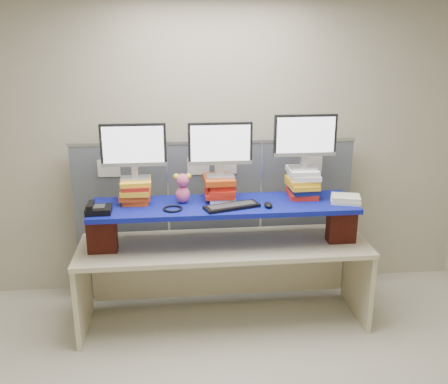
{
  "coord_description": "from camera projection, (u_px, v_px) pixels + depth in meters",
  "views": [
    {
      "loc": [
        -0.35,
        -2.64,
        2.43
      ],
      "look_at": [
        0.03,
        1.24,
        1.21
      ],
      "focal_mm": 40.0,
      "sensor_mm": 36.0,
      "label": 1
    }
  ],
  "objects": [
    {
      "name": "room",
      "position": [
        239.0,
        225.0,
        2.84
      ],
      "size": [
        5.0,
        4.0,
        2.8
      ],
      "color": "#BCB39B",
      "rests_on": "ground"
    },
    {
      "name": "cubicle_partition",
      "position": [
        215.0,
        219.0,
        4.72
      ],
      "size": [
        2.6,
        0.06,
        1.53
      ],
      "color": "#4E535C",
      "rests_on": "ground"
    },
    {
      "name": "desk",
      "position": [
        224.0,
        260.0,
        4.27
      ],
      "size": [
        2.46,
        0.73,
        0.75
      ],
      "rotation": [
        0.0,
        0.0,
        0.01
      ],
      "color": "beige",
      "rests_on": "ground"
    },
    {
      "name": "brick_pier_left",
      "position": [
        102.0,
        233.0,
        4.03
      ],
      "size": [
        0.24,
        0.13,
        0.32
      ],
      "primitive_type": "cube",
      "rotation": [
        0.0,
        0.0,
        0.01
      ],
      "color": "maroon",
      "rests_on": "desk"
    },
    {
      "name": "brick_pier_right",
      "position": [
        342.0,
        224.0,
        4.23
      ],
      "size": [
        0.24,
        0.13,
        0.32
      ],
      "primitive_type": "cube",
      "rotation": [
        0.0,
        0.0,
        0.01
      ],
      "color": "maroon",
      "rests_on": "desk"
    },
    {
      "name": "blue_board",
      "position": [
        224.0,
        206.0,
        4.12
      ],
      "size": [
        2.18,
        0.56,
        0.04
      ],
      "primitive_type": "cube",
      "rotation": [
        0.0,
        0.0,
        0.01
      ],
      "color": "navy",
      "rests_on": "brick_pier_left"
    },
    {
      "name": "book_stack_left",
      "position": [
        136.0,
        190.0,
        4.13
      ],
      "size": [
        0.27,
        0.3,
        0.2
      ],
      "color": "#BE4211",
      "rests_on": "blue_board"
    },
    {
      "name": "book_stack_center",
      "position": [
        220.0,
        188.0,
        4.2
      ],
      "size": [
        0.27,
        0.31,
        0.19
      ],
      "color": "white",
      "rests_on": "blue_board"
    },
    {
      "name": "book_stack_right",
      "position": [
        303.0,
        183.0,
        4.26
      ],
      "size": [
        0.27,
        0.33,
        0.25
      ],
      "color": "red",
      "rests_on": "blue_board"
    },
    {
      "name": "monitor_left",
      "position": [
        134.0,
        148.0,
        4.02
      ],
      "size": [
        0.53,
        0.15,
        0.46
      ],
      "rotation": [
        0.0,
        0.0,
        0.01
      ],
      "color": "#AEAEB3",
      "rests_on": "book_stack_left"
    },
    {
      "name": "monitor_center",
      "position": [
        220.0,
        146.0,
        4.09
      ],
      "size": [
        0.53,
        0.15,
        0.46
      ],
      "rotation": [
        0.0,
        0.0,
        0.01
      ],
      "color": "#AEAEB3",
      "rests_on": "book_stack_center"
    },
    {
      "name": "monitor_right",
      "position": [
        305.0,
        138.0,
        4.15
      ],
      "size": [
        0.53,
        0.15,
        0.46
      ],
      "rotation": [
        0.0,
        0.0,
        0.01
      ],
      "color": "#AEAEB3",
      "rests_on": "book_stack_right"
    },
    {
      "name": "keyboard",
      "position": [
        232.0,
        206.0,
        4.01
      ],
      "size": [
        0.47,
        0.28,
        0.03
      ],
      "rotation": [
        0.0,
        0.0,
        0.31
      ],
      "color": "black",
      "rests_on": "blue_board"
    },
    {
      "name": "mouse",
      "position": [
        268.0,
        205.0,
        4.03
      ],
      "size": [
        0.09,
        0.13,
        0.04
      ],
      "primitive_type": "ellipsoid",
      "rotation": [
        0.0,
        0.0,
        -0.29
      ],
      "color": "black",
      "rests_on": "blue_board"
    },
    {
      "name": "desk_phone",
      "position": [
        98.0,
        209.0,
        3.89
      ],
      "size": [
        0.2,
        0.18,
        0.08
      ],
      "rotation": [
        0.0,
        0.0,
        0.03
      ],
      "color": "black",
      "rests_on": "blue_board"
    },
    {
      "name": "headset",
      "position": [
        173.0,
        209.0,
        3.97
      ],
      "size": [
        0.18,
        0.18,
        0.02
      ],
      "primitive_type": "torus",
      "rotation": [
        0.0,
        0.0,
        -0.12
      ],
      "color": "black",
      "rests_on": "blue_board"
    },
    {
      "name": "plush_toy",
      "position": [
        183.0,
        188.0,
        4.1
      ],
      "size": [
        0.15,
        0.11,
        0.25
      ],
      "rotation": [
        0.0,
        0.0,
        0.35
      ],
      "color": "#DB5388",
      "rests_on": "blue_board"
    },
    {
      "name": "binder_stack",
      "position": [
        346.0,
        199.0,
        4.14
      ],
      "size": [
        0.28,
        0.25,
        0.06
      ],
      "rotation": [
        0.0,
        0.0,
        -0.25
      ],
      "color": "silver",
      "rests_on": "blue_board"
    }
  ]
}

